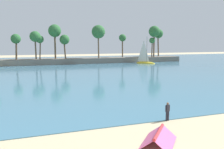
{
  "coord_description": "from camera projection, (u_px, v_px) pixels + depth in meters",
  "views": [
    {
      "loc": [
        -5.24,
        -8.95,
        6.82
      ],
      "look_at": [
        1.45,
        10.62,
        4.0
      ],
      "focal_mm": 37.41,
      "sensor_mm": 36.0,
      "label": 1
    }
  ],
  "objects": [
    {
      "name": "sea",
      "position": [
        53.0,
        67.0,
        65.26
      ],
      "size": [
        220.0,
        99.24,
        0.06
      ],
      "primitive_type": "cube",
      "color": "teal",
      "rests_on": "ground"
    },
    {
      "name": "palm_headland",
      "position": [
        54.0,
        51.0,
        74.04
      ],
      "size": [
        92.48,
        6.13,
        12.95
      ],
      "color": "slate",
      "rests_on": "ground"
    },
    {
      "name": "sailboat_mid_bay",
      "position": [
        145.0,
        61.0,
        76.57
      ],
      "size": [
        5.81,
        6.12,
        9.41
      ],
      "color": "yellow",
      "rests_on": "sea"
    },
    {
      "name": "folded_kite",
      "position": [
        159.0,
        136.0,
        15.71
      ],
      "size": [
        3.57,
        3.67,
        0.93
      ],
      "color": "#EA5693",
      "rests_on": "ground"
    },
    {
      "name": "person_at_waterline",
      "position": [
        168.0,
        111.0,
        20.43
      ],
      "size": [
        0.53,
        0.28,
        1.67
      ],
      "color": "#23232D",
      "rests_on": "ground"
    }
  ]
}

